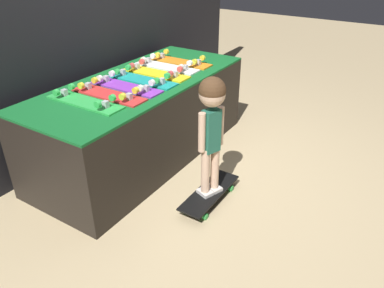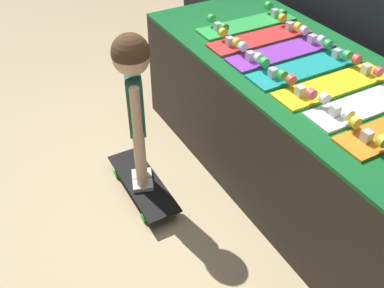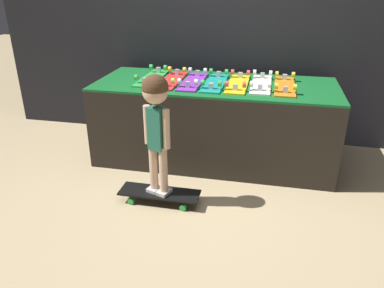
% 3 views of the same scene
% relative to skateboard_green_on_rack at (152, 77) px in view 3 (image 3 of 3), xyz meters
% --- Properties ---
extents(ground_plane, '(16.00, 16.00, 0.00)m').
position_rel_skateboard_green_on_rack_xyz_m(ground_plane, '(0.64, -0.64, -0.80)').
color(ground_plane, tan).
extents(back_wall, '(5.13, 0.10, 2.30)m').
position_rel_skateboard_green_on_rack_xyz_m(back_wall, '(0.64, 0.61, 0.36)').
color(back_wall, black).
rests_on(back_wall, ground_plane).
extents(display_rack, '(2.27, 0.92, 0.78)m').
position_rel_skateboard_green_on_rack_xyz_m(display_rack, '(0.64, -0.03, -0.41)').
color(display_rack, black).
rests_on(display_rack, ground_plane).
extents(skateboard_green_on_rack, '(0.18, 0.68, 0.09)m').
position_rel_skateboard_green_on_rack_xyz_m(skateboard_green_on_rack, '(0.00, 0.00, 0.00)').
color(skateboard_green_on_rack, green).
rests_on(skateboard_green_on_rack, display_rack).
extents(skateboard_red_on_rack, '(0.18, 0.68, 0.09)m').
position_rel_skateboard_green_on_rack_xyz_m(skateboard_red_on_rack, '(0.21, -0.05, 0.00)').
color(skateboard_red_on_rack, red).
rests_on(skateboard_red_on_rack, display_rack).
extents(skateboard_purple_on_rack, '(0.18, 0.68, 0.09)m').
position_rel_skateboard_green_on_rack_xyz_m(skateboard_purple_on_rack, '(0.42, -0.05, 0.00)').
color(skateboard_purple_on_rack, purple).
rests_on(skateboard_purple_on_rack, display_rack).
extents(skateboard_teal_on_rack, '(0.18, 0.68, 0.09)m').
position_rel_skateboard_green_on_rack_xyz_m(skateboard_teal_on_rack, '(0.64, -0.05, 0.00)').
color(skateboard_teal_on_rack, teal).
rests_on(skateboard_teal_on_rack, display_rack).
extents(skateboard_yellow_on_rack, '(0.18, 0.68, 0.09)m').
position_rel_skateboard_green_on_rack_xyz_m(skateboard_yellow_on_rack, '(0.85, -0.04, 0.00)').
color(skateboard_yellow_on_rack, yellow).
rests_on(skateboard_yellow_on_rack, display_rack).
extents(skateboard_white_on_rack, '(0.18, 0.68, 0.09)m').
position_rel_skateboard_green_on_rack_xyz_m(skateboard_white_on_rack, '(1.06, -0.02, 0.00)').
color(skateboard_white_on_rack, white).
rests_on(skateboard_white_on_rack, display_rack).
extents(skateboard_orange_on_rack, '(0.18, 0.68, 0.09)m').
position_rel_skateboard_green_on_rack_xyz_m(skateboard_orange_on_rack, '(1.27, -0.03, 0.00)').
color(skateboard_orange_on_rack, orange).
rests_on(skateboard_orange_on_rack, display_rack).
extents(skateboard_on_floor, '(0.66, 0.21, 0.09)m').
position_rel_skateboard_green_on_rack_xyz_m(skateboard_on_floor, '(0.33, -0.94, -0.72)').
color(skateboard_on_floor, black).
rests_on(skateboard_on_floor, ground_plane).
extents(child, '(0.22, 0.20, 0.97)m').
position_rel_skateboard_green_on_rack_xyz_m(child, '(0.33, -0.94, -0.02)').
color(child, silver).
rests_on(child, skateboard_on_floor).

